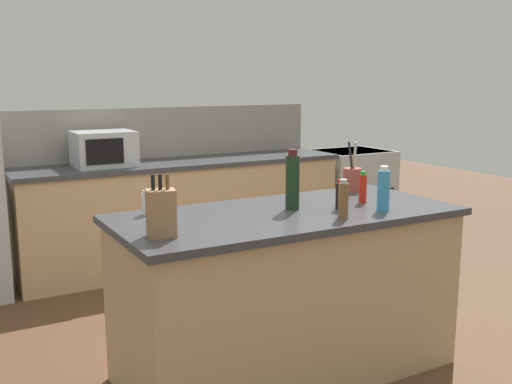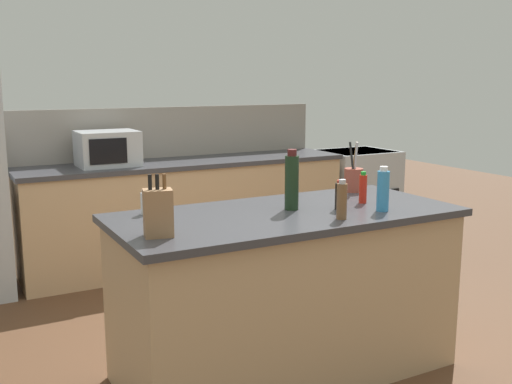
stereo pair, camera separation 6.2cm
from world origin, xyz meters
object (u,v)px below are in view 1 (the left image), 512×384
at_px(microwave, 104,149).
at_px(pepper_grinder, 343,200).
at_px(soy_sauce_bottle, 341,195).
at_px(wine_bottle, 293,181).
at_px(range_oven, 351,193).
at_px(utensil_crock, 352,179).
at_px(hot_sauce_bottle, 363,188).
at_px(salt_shaker, 146,203).
at_px(dish_soap_bottle, 383,190).
at_px(knife_block, 161,213).

bearing_deg(microwave, pepper_grinder, -77.39).
distance_m(microwave, soy_sauce_bottle, 2.39).
bearing_deg(wine_bottle, range_oven, 45.40).
bearing_deg(utensil_crock, microwave, 119.80).
bearing_deg(soy_sauce_bottle, wine_bottle, 152.99).
relative_size(pepper_grinder, hot_sauce_bottle, 1.12).
bearing_deg(range_oven, pepper_grinder, -129.25).
bearing_deg(salt_shaker, pepper_grinder, -34.66).
bearing_deg(hot_sauce_bottle, microwave, 112.35).
bearing_deg(pepper_grinder, range_oven, 50.75).
relative_size(soy_sauce_bottle, hot_sauce_bottle, 0.89).
xyz_separation_m(utensil_crock, dish_soap_bottle, (-0.22, -0.54, 0.03)).
bearing_deg(salt_shaker, soy_sauce_bottle, -21.73).
relative_size(knife_block, salt_shaker, 2.21).
relative_size(range_oven, knife_block, 3.17).
height_order(knife_block, utensil_crock, utensil_crock).
bearing_deg(range_oven, utensil_crock, -128.40).
bearing_deg(knife_block, utensil_crock, 30.27).
xyz_separation_m(knife_block, salt_shaker, (0.09, 0.47, -0.05)).
bearing_deg(knife_block, pepper_grinder, 5.35).
xyz_separation_m(dish_soap_bottle, wine_bottle, (-0.42, 0.27, 0.04)).
distance_m(soy_sauce_bottle, wine_bottle, 0.28).
bearing_deg(wine_bottle, hot_sauce_bottle, -5.81).
xyz_separation_m(microwave, salt_shaker, (-0.30, -1.89, -0.08)).
distance_m(range_oven, hot_sauce_bottle, 2.83).
height_order(pepper_grinder, dish_soap_bottle, dish_soap_bottle).
bearing_deg(knife_block, salt_shaker, 91.81).
height_order(range_oven, microwave, microwave).
xyz_separation_m(microwave, dish_soap_bottle, (0.87, -2.44, -0.03)).
relative_size(knife_block, dish_soap_bottle, 1.17).
relative_size(microwave, wine_bottle, 1.45).
xyz_separation_m(utensil_crock, wine_bottle, (-0.63, -0.27, 0.08)).
relative_size(range_oven, utensil_crock, 2.87).
distance_m(microwave, pepper_grinder, 2.55).
bearing_deg(salt_shaker, knife_block, -100.78).
xyz_separation_m(range_oven, utensil_crock, (-1.50, -1.90, 0.56)).
bearing_deg(hot_sauce_bottle, dish_soap_bottle, -100.39).
bearing_deg(utensil_crock, range_oven, 51.60).
height_order(soy_sauce_bottle, wine_bottle, wine_bottle).
bearing_deg(pepper_grinder, utensil_crock, 48.14).
bearing_deg(wine_bottle, dish_soap_bottle, -32.86).
bearing_deg(hot_sauce_bottle, utensil_crock, 61.08).
relative_size(microwave, utensil_crock, 1.52).
relative_size(microwave, dish_soap_bottle, 1.97).
bearing_deg(range_oven, dish_soap_bottle, -125.20).
relative_size(pepper_grinder, soy_sauce_bottle, 1.27).
distance_m(dish_soap_bottle, wine_bottle, 0.50).
bearing_deg(utensil_crock, salt_shaker, 179.94).
bearing_deg(microwave, utensil_crock, -60.20).
relative_size(utensil_crock, soy_sauce_bottle, 1.95).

